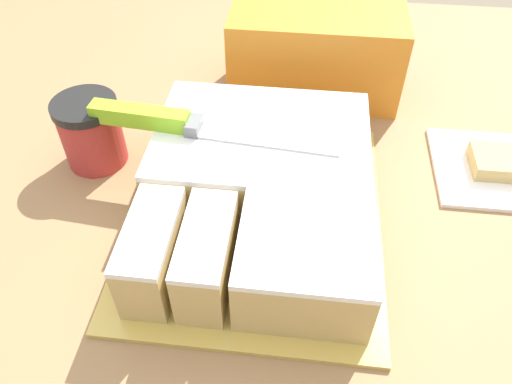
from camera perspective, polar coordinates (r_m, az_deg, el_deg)
countertop at (r=1.04m, az=-3.23°, el=-17.46°), size 1.40×1.10×0.96m
cake_board at (r=0.60m, az=-0.00°, el=-2.79°), size 0.29×0.35×0.01m
cake at (r=0.57m, az=0.38°, el=0.26°), size 0.25×0.31×0.08m
knife at (r=0.60m, az=-10.20°, el=7.98°), size 0.30×0.05×0.02m
coffee_cup at (r=0.68m, az=-18.31°, el=6.54°), size 0.08×0.08×0.09m
paper_napkin at (r=0.73m, az=25.34°, el=2.37°), size 0.15×0.15×0.01m
brownie at (r=0.72m, az=25.66°, el=3.13°), size 0.06×0.06×0.02m
storage_box at (r=0.78m, az=6.80°, el=15.53°), size 0.25×0.13×0.13m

